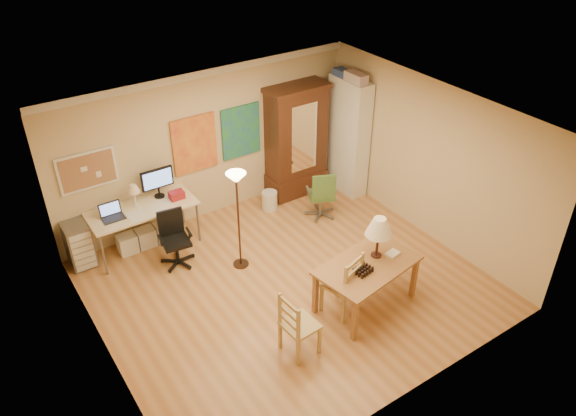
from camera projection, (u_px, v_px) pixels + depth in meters
floor at (289, 285)px, 8.63m from camera, size 5.50×5.50×0.00m
crown_molding at (202, 73)px, 8.91m from camera, size 5.50×0.08×0.12m
corkboard at (87, 171)px, 8.57m from camera, size 0.90×0.04×0.62m
art_panel_left at (195, 144)px, 9.44m from camera, size 0.80×0.04×1.00m
art_panel_right at (241, 131)px, 9.87m from camera, size 0.75×0.04×0.95m
dining_table at (372, 253)px, 7.87m from camera, size 1.58×1.09×1.37m
ladder_chair_back at (343, 285)px, 7.91m from camera, size 0.57×0.56×1.00m
ladder_chair_left at (298, 326)px, 7.26m from camera, size 0.45×0.47×0.95m
torchiere_lamp at (237, 193)px, 8.31m from camera, size 0.31×0.31×1.69m
computer_desk at (145, 222)px, 9.22m from camera, size 1.72×0.75×1.30m
office_chair_black at (176, 250)px, 8.96m from camera, size 0.56×0.56×0.92m
office_chair_green at (321, 204)px, 10.09m from camera, size 0.58×0.58×0.94m
drawer_cart at (79, 245)px, 8.85m from camera, size 0.38×0.45×0.76m
armoire at (296, 148)px, 10.47m from camera, size 1.17×0.55×2.15m
bookshelf at (348, 137)px, 10.47m from camera, size 0.33×0.89×2.23m
wastebin at (270, 200)px, 10.34m from camera, size 0.29×0.29×0.36m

